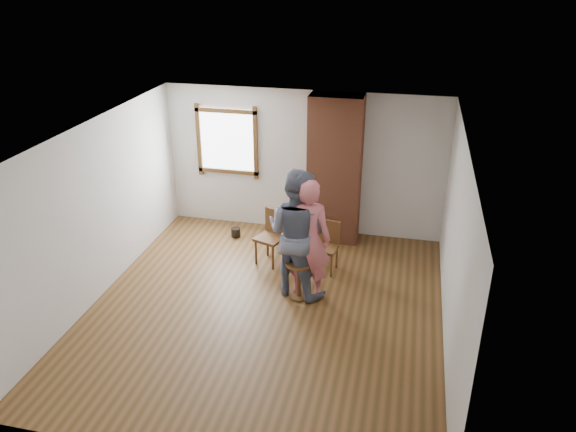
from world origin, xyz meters
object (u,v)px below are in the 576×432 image
at_px(stoneware_crock, 285,238).
at_px(dining_chair_left, 272,234).
at_px(man, 297,233).
at_px(side_table, 299,274).
at_px(person_pink, 308,239).
at_px(dining_chair_right, 326,243).

bearing_deg(stoneware_crock, dining_chair_left, -105.46).
distance_m(dining_chair_left, man, 1.12).
height_order(side_table, person_pink, person_pink).
bearing_deg(side_table, person_pink, 49.71).
relative_size(side_table, man, 0.30).
bearing_deg(dining_chair_left, person_pink, -29.49).
xyz_separation_m(stoneware_crock, dining_chair_left, (-0.12, -0.42, 0.27)).
relative_size(stoneware_crock, dining_chair_left, 0.52).
bearing_deg(stoneware_crock, man, -69.67).
distance_m(dining_chair_right, person_pink, 0.95).
height_order(dining_chair_right, man, man).
bearing_deg(dining_chair_left, dining_chair_right, 15.34).
distance_m(stoneware_crock, dining_chair_right, 0.96).
distance_m(dining_chair_left, side_table, 1.20).
distance_m(dining_chair_left, person_pink, 1.24).
bearing_deg(person_pink, man, -15.14).
bearing_deg(person_pink, side_table, 51.09).
bearing_deg(dining_chair_right, man, -105.98).
height_order(dining_chair_left, side_table, dining_chair_left).
height_order(dining_chair_left, person_pink, person_pink).
bearing_deg(dining_chair_left, side_table, -36.83).
distance_m(dining_chair_right, man, 0.98).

